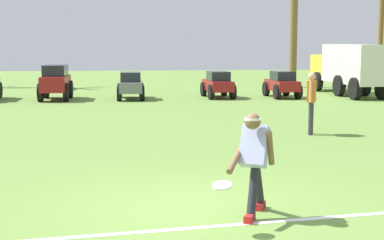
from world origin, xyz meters
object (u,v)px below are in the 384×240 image
Objects in this scene: parked_car_slot_b at (56,81)px; teammate_near_sideline at (311,97)px; parked_car_slot_d at (218,84)px; parked_car_slot_e at (282,84)px; frisbee_thrower at (254,159)px; frisbee_in_flight at (222,185)px; box_truck at (347,67)px; palm_tree_right_of_centre at (294,21)px; palm_tree_far_right at (382,7)px; parked_car_slot_c at (131,85)px.

teammate_near_sideline is at bearing -52.37° from parked_car_slot_b.
parked_car_slot_d is at bearing 1.87° from parked_car_slot_b.
parked_car_slot_b reaches higher than parked_car_slot_e.
frisbee_in_flight is (-0.52, -0.63, -0.19)m from frisbee_thrower.
box_truck is 1.01× the size of palm_tree_right_of_centre.
frisbee_thrower is 19.14m from box_truck.
frisbee_thrower is 17.20m from parked_car_slot_b.
palm_tree_far_right is at bearing 35.06° from parked_car_slot_d.
frisbee_thrower is 0.62× the size of parked_car_slot_e.
teammate_near_sideline is 19.52m from palm_tree_far_right.
parked_car_slot_b is at bearing -175.64° from box_truck.
frisbee_in_flight is at bearing -114.52° from box_truck.
parked_car_slot_d is 1.00× the size of parked_car_slot_e.
palm_tree_far_right is at bearing 23.51° from parked_car_slot_b.
teammate_near_sideline is 0.69× the size of parked_car_slot_d.
parked_car_slot_e is 0.38× the size of palm_tree_right_of_centre.
teammate_near_sideline is at bearing 67.16° from frisbee_thrower.
parked_car_slot_c is 3.63m from parked_car_slot_d.
teammate_near_sideline is at bearing -118.09° from palm_tree_far_right.
palm_tree_right_of_centre is (4.62, 5.21, 2.77)m from parked_car_slot_d.
palm_tree_far_right is at bearing 62.98° from frisbee_in_flight.
parked_car_slot_e is 10.86m from palm_tree_far_right.
parked_car_slot_d is 12.72m from palm_tree_far_right.
palm_tree_far_right reaches higher than parked_car_slot_d.
frisbee_thrower reaches higher than parked_car_slot_e.
palm_tree_far_right is at bearing 18.48° from palm_tree_right_of_centre.
frisbee_thrower is 16.58m from parked_car_slot_c.
parked_car_slot_c is 15.85m from palm_tree_far_right.
teammate_near_sideline is 0.71× the size of parked_car_slot_c.
palm_tree_right_of_centre is at bearing 48.45° from parked_car_slot_d.
parked_car_slot_d is (3.62, 0.28, 0.00)m from parked_car_slot_c.
teammate_near_sideline is at bearing 65.51° from frisbee_in_flight.
frisbee_in_flight is 17.98m from parked_car_slot_e.
parked_car_slot_c is (-1.68, 16.49, -0.23)m from frisbee_thrower.
palm_tree_right_of_centre reaches higher than box_truck.
box_truck reaches higher than parked_car_slot_c.
parked_car_slot_e is (5.15, 17.23, -0.04)m from frisbee_in_flight.
frisbee_in_flight is at bearing -129.43° from frisbee_thrower.
frisbee_thrower reaches higher than parked_car_slot_d.
parked_car_slot_d is 5.89m from box_truck.
palm_tree_right_of_centre is (-1.19, 4.48, 2.10)m from box_truck.
palm_tree_right_of_centre is (3.70, 15.19, 2.40)m from teammate_near_sideline.
parked_car_slot_c is 0.37× the size of palm_tree_right_of_centre.
palm_tree_right_of_centre is (1.93, 5.38, 2.77)m from parked_car_slot_e.
parked_car_slot_d is 0.38× the size of palm_tree_right_of_centre.
palm_tree_far_right is at bearing 28.15° from parked_car_slot_c.
parked_car_slot_c is at bearing -173.90° from box_truck.
palm_tree_right_of_centre is (8.24, 5.49, 2.77)m from parked_car_slot_c.
parked_car_slot_b is 12.74m from palm_tree_right_of_centre.
parked_car_slot_d reaches higher than frisbee_in_flight.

